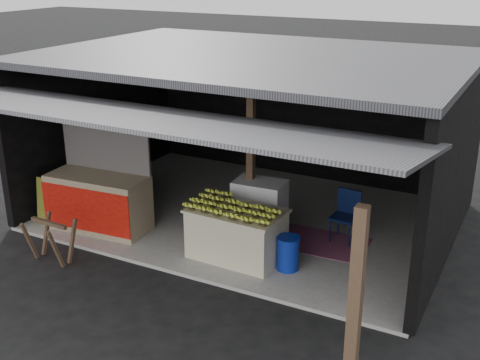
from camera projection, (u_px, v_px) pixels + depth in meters
The scene contains 13 objects.
ground at pixel (177, 275), 9.16m from camera, with size 80.00×80.00×0.00m, color black.
concrete_slab at pixel (250, 215), 11.23m from camera, with size 7.00×5.00×0.06m, color gray.
shophouse at pixel (259, 103), 10.77m from camera, with size 7.40×7.29×3.02m.
banana_table at pixel (237, 233), 9.46m from camera, with size 1.51×0.96×0.81m.
banana_pile at pixel (236, 205), 9.30m from camera, with size 1.36×0.82×0.16m, color yellow, non-canonical shape.
white_crate at pixel (260, 207), 10.29m from camera, with size 0.89×0.63×0.95m.
neighbor_stall at pixel (99, 199), 10.46m from camera, with size 1.80×0.92×1.80m.
green_signboard at pixel (50, 203), 10.59m from camera, with size 0.57×0.04×0.86m, color black.
sawhorse at pixel (50, 236), 9.43m from camera, with size 0.72×0.64×0.70m.
water_barrel at pixel (288, 254), 9.15m from camera, with size 0.34×0.34×0.50m, color navy.
plastic_chair at pixel (347, 211), 10.03m from camera, with size 0.45×0.45×0.87m.
magenta_rug at pixel (321, 243), 10.07m from camera, with size 1.50×1.00×0.01m, color maroon.
picture_frames at pixel (295, 90), 12.63m from camera, with size 1.62×0.04×0.46m.
Camera 1 is at (4.60, -6.72, 4.55)m, focal length 45.00 mm.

